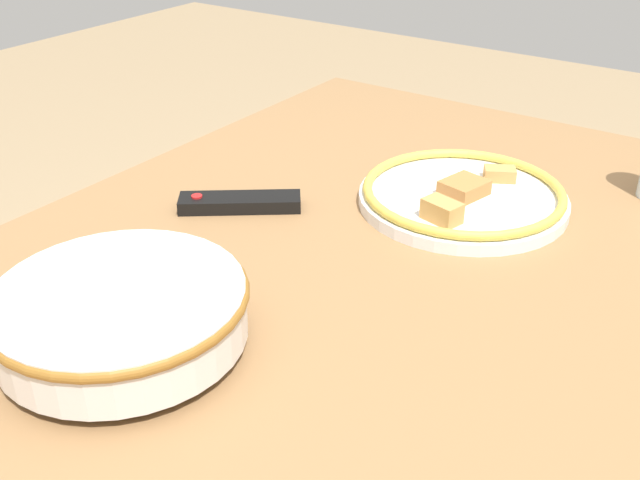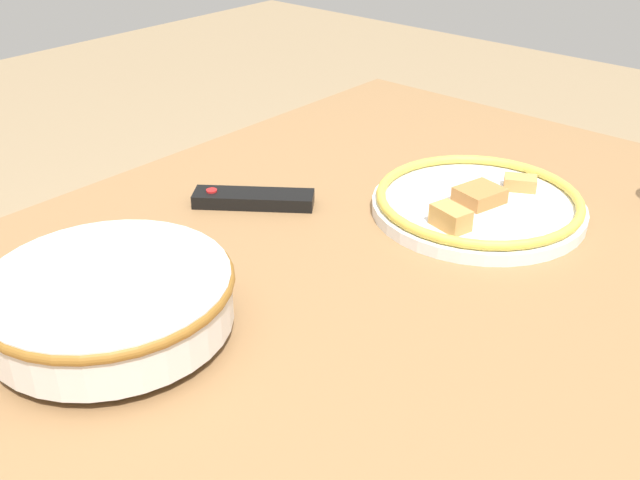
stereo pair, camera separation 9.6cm
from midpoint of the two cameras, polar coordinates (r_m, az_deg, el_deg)
dining_table at (r=0.94m, az=-3.63°, el=-8.86°), size 1.56×0.96×0.77m
noodle_bowl at (r=0.85m, az=-18.11°, el=-5.40°), size 0.28×0.28×0.07m
food_plate at (r=1.13m, az=8.47°, el=3.31°), size 0.31×0.31×0.05m
tv_remote at (r=1.12m, az=-8.57°, el=2.78°), size 0.14×0.17×0.02m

